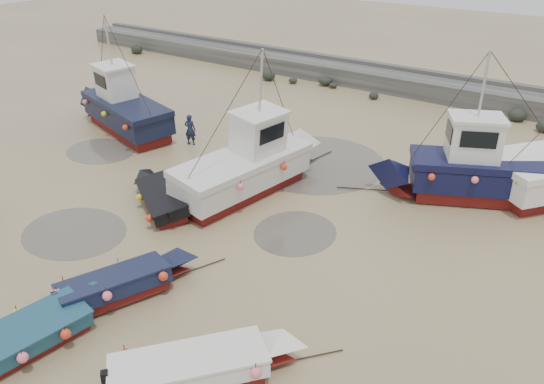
{
  "coord_description": "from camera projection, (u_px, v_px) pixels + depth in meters",
  "views": [
    {
      "loc": [
        12.53,
        -12.12,
        10.85
      ],
      "look_at": [
        2.44,
        2.72,
        1.4
      ],
      "focal_mm": 35.0,
      "sensor_mm": 36.0,
      "label": 1
    }
  ],
  "objects": [
    {
      "name": "ground",
      "position": [
        179.0,
        235.0,
        20.16
      ],
      "size": [
        120.0,
        120.0,
        0.0
      ],
      "primitive_type": "plane",
      "color": "tan",
      "rests_on": "ground"
    },
    {
      "name": "seawall",
      "position": [
        402.0,
        83.0,
        35.94
      ],
      "size": [
        60.0,
        4.92,
        1.5
      ],
      "color": "slate",
      "rests_on": "ground"
    },
    {
      "name": "puddle_a",
      "position": [
        74.0,
        232.0,
        20.34
      ],
      "size": [
        4.22,
        4.22,
        0.01
      ],
      "primitive_type": "cylinder",
      "color": "#5A5449",
      "rests_on": "ground"
    },
    {
      "name": "puddle_b",
      "position": [
        295.0,
        232.0,
        20.32
      ],
      "size": [
        3.12,
        3.12,
        0.01
      ],
      "primitive_type": "cylinder",
      "color": "#5A5449",
      "rests_on": "ground"
    },
    {
      "name": "puddle_c",
      "position": [
        101.0,
        151.0,
        27.32
      ],
      "size": [
        3.76,
        3.76,
        0.01
      ],
      "primitive_type": "cylinder",
      "color": "#5A5449",
      "rests_on": "ground"
    },
    {
      "name": "puddle_d",
      "position": [
        316.0,
        162.0,
        26.04
      ],
      "size": [
        6.8,
        6.8,
        0.01
      ],
      "primitive_type": "cylinder",
      "color": "#5A5449",
      "rests_on": "ground"
    },
    {
      "name": "dinghy_1",
      "position": [
        126.0,
        280.0,
        16.77
      ],
      "size": [
        3.06,
        5.47,
        1.43
      ],
      "rotation": [
        0.0,
        0.0,
        -0.4
      ],
      "color": "maroon",
      "rests_on": "ground"
    },
    {
      "name": "dinghy_2",
      "position": [
        43.0,
        324.0,
        15.0
      ],
      "size": [
        2.19,
        5.31,
        1.43
      ],
      "rotation": [
        0.0,
        0.0,
        -0.16
      ],
      "color": "maroon",
      "rests_on": "ground"
    },
    {
      "name": "dinghy_3",
      "position": [
        204.0,
        365.0,
        13.63
      ],
      "size": [
        4.67,
        5.32,
        1.43
      ],
      "rotation": [
        0.0,
        0.0,
        -0.7
      ],
      "color": "maroon",
      "rests_on": "ground"
    },
    {
      "name": "dinghy_4",
      "position": [
        162.0,
        193.0,
        22.01
      ],
      "size": [
        5.27,
        3.69,
        1.43
      ],
      "rotation": [
        0.0,
        0.0,
        1.01
      ],
      "color": "maroon",
      "rests_on": "ground"
    },
    {
      "name": "cabin_boat_0",
      "position": [
        122.0,
        106.0,
        29.44
      ],
      "size": [
        9.68,
        4.51,
        6.22
      ],
      "rotation": [
        0.0,
        0.0,
        1.28
      ],
      "color": "maroon",
      "rests_on": "ground"
    },
    {
      "name": "cabin_boat_1",
      "position": [
        251.0,
        162.0,
        22.86
      ],
      "size": [
        3.55,
        9.61,
        6.22
      ],
      "rotation": [
        0.0,
        0.0,
        -0.16
      ],
      "color": "maroon",
      "rests_on": "ground"
    },
    {
      "name": "cabin_boat_2",
      "position": [
        475.0,
        169.0,
        22.19
      ],
      "size": [
        9.13,
        5.36,
        6.22
      ],
      "rotation": [
        0.0,
        0.0,
        2.01
      ],
      "color": "maroon",
      "rests_on": "ground"
    },
    {
      "name": "person",
      "position": [
        191.0,
        144.0,
        28.09
      ],
      "size": [
        0.7,
        0.58,
        1.66
      ],
      "primitive_type": "imported",
      "rotation": [
        0.0,
        0.0,
        3.49
      ],
      "color": "#172037",
      "rests_on": "ground"
    }
  ]
}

